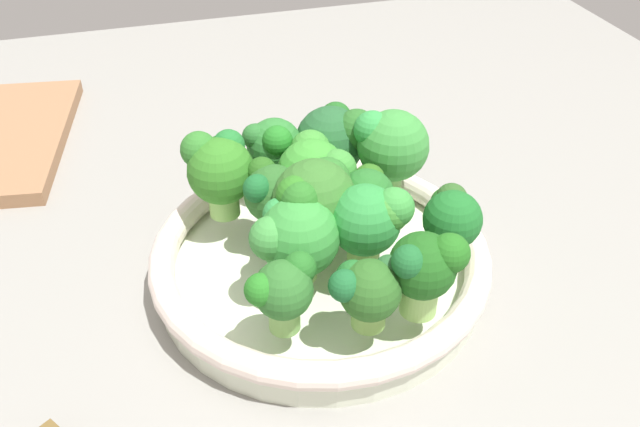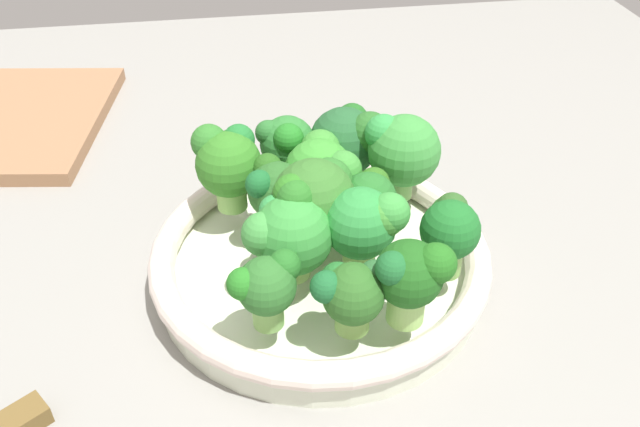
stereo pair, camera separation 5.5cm
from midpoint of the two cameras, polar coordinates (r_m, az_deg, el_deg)
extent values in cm
cube|color=gray|center=(59.01, -0.90, -7.19)|extent=(130.00, 130.00, 2.50)
cylinder|color=silver|center=(58.40, 2.68, -4.92)|extent=(27.74, 27.74, 1.82)
torus|color=silver|center=(57.07, 2.74, -3.40)|extent=(28.90, 28.90, 2.22)
cylinder|color=#7AB75F|center=(61.71, 9.47, 2.46)|extent=(2.05, 2.05, 2.74)
sphere|color=#3B8F3C|center=(59.84, 9.80, 5.20)|extent=(6.47, 6.47, 6.47)
sphere|color=green|center=(60.34, 8.11, 6.57)|extent=(3.24, 3.24, 3.24)
sphere|color=green|center=(59.20, 8.09, 6.72)|extent=(3.34, 3.34, 3.34)
cylinder|color=#89C160|center=(59.75, -4.96, 1.51)|extent=(2.69, 2.69, 2.60)
sphere|color=#327A24|center=(57.97, -5.12, 4.08)|extent=(5.79, 5.79, 5.79)
sphere|color=#22732F|center=(58.51, -4.28, 6.18)|extent=(2.83, 2.83, 2.83)
sphere|color=#2E7024|center=(59.15, -4.97, 5.81)|extent=(2.68, 2.68, 2.68)
sphere|color=#307629|center=(58.31, -6.79, 5.96)|extent=(3.20, 3.20, 3.20)
cylinder|color=#83C251|center=(56.56, 6.77, -1.23)|extent=(1.83, 1.83, 2.17)
sphere|color=#256927|center=(54.97, 6.96, 0.96)|extent=(4.84, 4.84, 4.84)
sphere|color=#23621A|center=(55.79, 7.93, 1.95)|extent=(2.16, 2.16, 2.16)
sphere|color=#2D641C|center=(56.34, 7.39, 2.48)|extent=(2.73, 2.73, 2.73)
cylinder|color=#87B257|center=(52.65, 0.70, -4.50)|extent=(2.65, 2.65, 1.90)
sphere|color=green|center=(50.72, 0.73, -1.97)|extent=(6.26, 6.26, 6.26)
sphere|color=#3E913E|center=(49.80, -1.71, -1.89)|extent=(3.42, 3.42, 3.42)
sphere|color=#308F42|center=(51.24, -0.78, 0.08)|extent=(2.62, 2.62, 2.62)
cylinder|color=#82B65A|center=(54.15, 13.54, -3.83)|extent=(2.56, 2.56, 2.66)
sphere|color=#1D6826|center=(52.39, 13.98, -1.47)|extent=(4.67, 4.67, 4.67)
sphere|color=#2D5A24|center=(53.35, 14.07, 0.30)|extent=(2.56, 2.56, 2.56)
sphere|color=#256521|center=(53.71, 13.56, 0.03)|extent=(2.40, 2.40, 2.40)
cylinder|color=#9FCA6A|center=(53.29, 6.27, -3.63)|extent=(2.61, 2.61, 2.65)
sphere|color=#2E8B3C|center=(51.31, 6.50, -0.95)|extent=(5.67, 5.67, 5.67)
sphere|color=green|center=(50.59, 9.03, -0.06)|extent=(3.15, 3.15, 3.15)
sphere|color=#409035|center=(50.64, 8.52, -0.39)|extent=(3.24, 3.24, 3.24)
cylinder|color=#7DB65A|center=(48.66, -1.22, -8.50)|extent=(2.29, 2.29, 2.26)
sphere|color=#2B6828|center=(46.89, -1.26, -6.33)|extent=(4.29, 4.29, 4.29)
sphere|color=#226622|center=(46.82, -0.18, -4.66)|extent=(2.42, 2.42, 2.42)
sphere|color=#247620|center=(46.11, -3.22, -6.15)|extent=(2.34, 2.34, 2.34)
cylinder|color=#75C259|center=(57.59, -0.89, -0.26)|extent=(2.12, 2.12, 1.97)
sphere|color=#2A6025|center=(56.05, -0.92, 1.86)|extent=(5.00, 5.00, 5.00)
sphere|color=#1A622B|center=(54.47, -2.32, 2.40)|extent=(2.40, 2.40, 2.40)
sphere|color=#255A1A|center=(56.54, -1.88, 3.78)|extent=(2.57, 2.57, 2.57)
sphere|color=#235E27|center=(55.36, 1.06, 1.91)|extent=(2.23, 2.23, 2.23)
cylinder|color=#80C154|center=(59.59, 2.53, 0.98)|extent=(1.98, 1.98, 1.69)
sphere|color=green|center=(57.95, 2.61, 3.28)|extent=(6.24, 6.24, 6.24)
sphere|color=#408F39|center=(55.29, 2.69, 2.65)|extent=(2.61, 2.61, 2.61)
sphere|color=#3D8E33|center=(59.28, 2.67, 5.37)|extent=(3.61, 3.61, 3.61)
sphere|color=#3C8C36|center=(56.43, 4.68, 3.60)|extent=(3.40, 3.40, 3.40)
cylinder|color=#99D963|center=(63.30, -0.24, 3.73)|extent=(2.60, 2.60, 2.27)
sphere|color=#2D7630|center=(61.81, -0.25, 5.91)|extent=(5.16, 5.16, 5.16)
sphere|color=#28692C|center=(61.09, -1.93, 6.81)|extent=(2.32, 2.32, 2.32)
sphere|color=#267028|center=(62.46, -1.73, 6.75)|extent=(2.53, 2.53, 2.53)
sphere|color=#227521|center=(59.90, -0.09, 6.31)|extent=(2.79, 2.79, 2.79)
cylinder|color=#8FC861|center=(64.00, 4.43, 3.72)|extent=(2.52, 2.52, 1.72)
sphere|color=#23592D|center=(62.42, 4.56, 6.01)|extent=(6.51, 6.51, 6.51)
sphere|color=#205E20|center=(63.80, 5.21, 7.93)|extent=(3.05, 3.05, 3.05)
sphere|color=#286425|center=(61.17, 6.83, 6.75)|extent=(3.89, 3.89, 3.89)
cylinder|color=#7DB251|center=(48.76, 6.00, -8.99)|extent=(2.53, 2.53, 1.84)
sphere|color=#2A5F21|center=(47.09, 6.18, -6.97)|extent=(4.51, 4.51, 4.51)
sphere|color=#206327|center=(47.35, 4.84, -5.74)|extent=(2.52, 2.52, 2.52)
sphere|color=#265B2C|center=(47.24, 7.94, -5.32)|extent=(2.15, 2.15, 2.15)
sphere|color=#1B602D|center=(46.04, 3.95, -6.41)|extent=(2.33, 2.33, 2.33)
cylinder|color=#9DD46E|center=(49.59, 10.49, -7.77)|extent=(2.76, 2.76, 2.80)
sphere|color=#1D591A|center=(47.55, 10.89, -5.19)|extent=(4.95, 4.95, 4.95)
sphere|color=#22681C|center=(46.80, 13.19, -4.29)|extent=(2.90, 2.90, 2.90)
sphere|color=#1C612B|center=(45.95, 9.62, -4.79)|extent=(2.47, 2.47, 2.47)
cylinder|color=#8BCD6A|center=(55.19, 2.28, -1.82)|extent=(2.50, 2.50, 2.55)
sphere|color=#346F29|center=(53.09, 2.37, 1.11)|extent=(6.78, 6.78, 6.78)
sphere|color=#286E23|center=(50.32, 1.01, 1.16)|extent=(2.95, 2.95, 2.95)
sphere|color=#2C7620|center=(51.04, 0.70, 1.61)|extent=(3.09, 3.09, 3.09)
sphere|color=#2C6F28|center=(54.04, 3.64, 2.63)|extent=(3.92, 3.92, 3.92)
cube|color=#9A6D4A|center=(86.59, -21.99, 7.31)|extent=(28.03, 20.92, 1.60)
camera|label=1|loc=(0.03, -87.14, 2.15)|focal=37.57mm
camera|label=2|loc=(0.03, 92.86, -2.15)|focal=37.57mm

